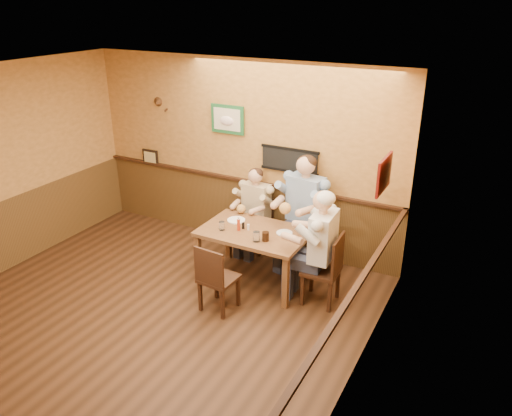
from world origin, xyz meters
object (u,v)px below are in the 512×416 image
at_px(cola_tumbler, 266,236).
at_px(hot_sauce_bottle, 239,224).
at_px(diner_blue_polo, 305,216).
at_px(dining_table, 254,237).
at_px(diner_white_elder, 322,254).
at_px(chair_right_end, 321,269).
at_px(chair_near_side, 219,277).
at_px(chair_back_right, 304,230).
at_px(salt_shaker, 248,227).
at_px(water_glass_left, 222,226).
at_px(pepper_shaker, 243,226).
at_px(water_glass_mid, 256,237).
at_px(chair_back_left, 256,225).
at_px(diner_tan_shirt, 256,214).

xyz_separation_m(cola_tumbler, hot_sauce_bottle, (-0.45, 0.10, 0.03)).
distance_m(diner_blue_polo, cola_tumbler, 0.97).
distance_m(dining_table, diner_white_elder, 0.97).
xyz_separation_m(chair_right_end, chair_near_side, (-1.04, -0.72, -0.02)).
bearing_deg(chair_right_end, chair_back_right, -147.74).
height_order(chair_back_right, salt_shaker, chair_back_right).
distance_m(chair_near_side, diner_blue_polo, 1.64).
bearing_deg(water_glass_left, pepper_shaker, 36.25).
bearing_deg(water_glass_mid, chair_back_left, 117.97).
bearing_deg(chair_near_side, diner_blue_polo, -102.77).
bearing_deg(chair_near_side, salt_shaker, -85.74).
bearing_deg(chair_back_left, chair_back_right, 2.75).
relative_size(water_glass_left, pepper_shaker, 1.36).
relative_size(chair_back_right, chair_near_side, 1.14).
relative_size(water_glass_mid, cola_tumbler, 1.12).
relative_size(chair_right_end, water_glass_mid, 7.17).
height_order(chair_near_side, cola_tumbler, chair_near_side).
bearing_deg(diner_tan_shirt, water_glass_left, -84.77).
bearing_deg(chair_right_end, salt_shaker, -94.74).
distance_m(chair_right_end, diner_blue_polo, 1.04).
distance_m(diner_blue_polo, water_glass_left, 1.23).
bearing_deg(diner_blue_polo, diner_white_elder, -44.75).
bearing_deg(water_glass_left, chair_near_side, -62.37).
xyz_separation_m(diner_tan_shirt, diner_blue_polo, (0.79, -0.03, 0.14)).
relative_size(dining_table, chair_near_side, 1.57).
bearing_deg(water_glass_left, cola_tumbler, -0.62).
height_order(chair_back_left, salt_shaker, salt_shaker).
xyz_separation_m(dining_table, diner_tan_shirt, (-0.39, 0.80, -0.07)).
height_order(chair_back_left, hot_sauce_bottle, hot_sauce_bottle).
bearing_deg(diner_blue_polo, chair_right_end, -44.75).
distance_m(diner_white_elder, cola_tumbler, 0.74).
relative_size(chair_near_side, water_glass_mid, 6.80).
distance_m(water_glass_left, salt_shaker, 0.35).
xyz_separation_m(chair_near_side, diner_blue_polo, (0.47, 1.55, 0.28)).
xyz_separation_m(diner_blue_polo, pepper_shaker, (-0.55, -0.79, 0.07)).
relative_size(chair_right_end, hot_sauce_bottle, 5.43).
bearing_deg(diner_blue_polo, chair_back_left, -171.67).
height_order(hot_sauce_bottle, salt_shaker, hot_sauce_bottle).
xyz_separation_m(water_glass_mid, pepper_shaker, (-0.33, 0.25, -0.02)).
xyz_separation_m(diner_tan_shirt, cola_tumbler, (0.65, -0.99, 0.22)).
bearing_deg(diner_tan_shirt, dining_table, -58.96).
xyz_separation_m(dining_table, chair_near_side, (-0.07, -0.78, -0.21)).
bearing_deg(chair_right_end, diner_tan_shirt, -124.75).
relative_size(hot_sauce_bottle, pepper_shaker, 2.02).
bearing_deg(diner_white_elder, water_glass_mid, -78.36).
height_order(chair_near_side, water_glass_left, chair_near_side).
bearing_deg(pepper_shaker, water_glass_mid, -37.02).
xyz_separation_m(cola_tumbler, salt_shaker, (-0.34, 0.17, -0.02)).
relative_size(chair_back_left, pepper_shaker, 9.57).
bearing_deg(water_glass_left, salt_shaker, 28.05).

